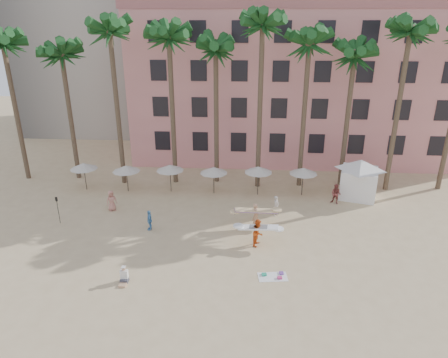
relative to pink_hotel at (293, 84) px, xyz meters
The scene contains 11 objects.
ground 28.09m from the pink_hotel, 105.07° to the right, with size 120.00×120.00×0.00m, color #D1B789.
pink_hotel is the anchor object (origin of this frame).
palm_row 13.71m from the pink_hotel, 120.56° to the right, with size 44.40×5.40×16.30m.
umbrella_row 17.73m from the pink_hotel, 126.53° to the right, with size 22.50×2.70×2.73m.
cabana 15.46m from the pink_hotel, 69.84° to the right, with size 5.56×5.56×3.50m.
beach_towel 27.47m from the pink_hotel, 96.85° to the right, with size 1.91×1.21×0.14m.
carrier_yellow 21.30m from the pink_hotel, 102.08° to the right, with size 3.31×1.28×1.95m.
carrier_white 23.76m from the pink_hotel, 100.32° to the right, with size 2.85×1.13×1.96m.
beachgoers 19.88m from the pink_hotel, 110.96° to the right, with size 19.88×6.65×1.77m.
paddle 28.80m from the pink_hotel, 134.04° to the right, with size 0.18×0.04×2.23m.
seated_man 30.84m from the pink_hotel, 114.04° to the right, with size 0.46×0.81×1.05m.
Camera 1 is at (2.22, -20.98, 14.75)m, focal length 32.00 mm.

